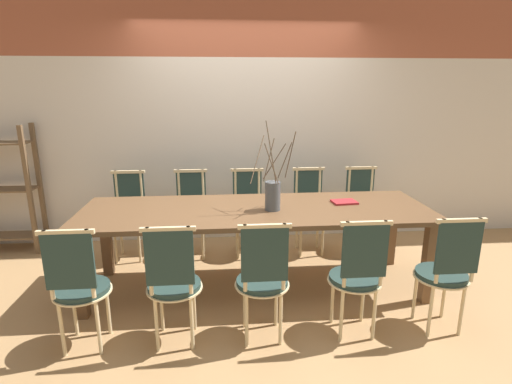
{
  "coord_description": "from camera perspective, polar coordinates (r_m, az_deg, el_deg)",
  "views": [
    {
      "loc": [
        -0.28,
        -3.35,
        1.8
      ],
      "look_at": [
        0.0,
        0.0,
        0.91
      ],
      "focal_mm": 28.0,
      "sensor_mm": 36.0,
      "label": 1
    }
  ],
  "objects": [
    {
      "name": "chair_far_rightend",
      "position": [
        4.61,
        14.92,
        -2.0
      ],
      "size": [
        0.4,
        0.4,
        0.93
      ],
      "rotation": [
        0.0,
        0.0,
        3.14
      ],
      "color": "#233833",
      "rests_on": "ground_plane"
    },
    {
      "name": "chair_near_leftend",
      "position": [
        3.03,
        -23.99,
        -11.93
      ],
      "size": [
        0.4,
        0.4,
        0.93
      ],
      "color": "#233833",
      "rests_on": "ground_plane"
    },
    {
      "name": "ground_plane",
      "position": [
        3.81,
        0.0,
        -13.32
      ],
      "size": [
        16.0,
        16.0,
        0.0
      ],
      "primitive_type": "plane",
      "color": "#A87F51"
    },
    {
      "name": "wall_rear",
      "position": [
        4.67,
        -1.39,
        12.42
      ],
      "size": [
        12.0,
        0.06,
        3.2
      ],
      "color": "beige",
      "rests_on": "ground_plane"
    },
    {
      "name": "chair_far_leftend",
      "position": [
        4.46,
        -17.72,
        -2.78
      ],
      "size": [
        0.4,
        0.4,
        0.93
      ],
      "rotation": [
        0.0,
        0.0,
        3.14
      ],
      "color": "#233833",
      "rests_on": "ground_plane"
    },
    {
      "name": "dining_table",
      "position": [
        3.54,
        0.0,
        -3.62
      ],
      "size": [
        3.07,
        0.98,
        0.76
      ],
      "color": "brown",
      "rests_on": "ground_plane"
    },
    {
      "name": "chair_near_center",
      "position": [
        2.87,
        0.98,
        -12.03
      ],
      "size": [
        0.4,
        0.4,
        0.93
      ],
      "color": "#233833",
      "rests_on": "ground_plane"
    },
    {
      "name": "vase_centerpiece",
      "position": [
        3.44,
        2.41,
        -0.35
      ],
      "size": [
        0.37,
        0.34,
        0.77
      ],
      "color": "#4C5156",
      "rests_on": "dining_table"
    },
    {
      "name": "chair_near_rightend",
      "position": [
        3.28,
        25.48,
        -9.99
      ],
      "size": [
        0.4,
        0.4,
        0.93
      ],
      "color": "#233833",
      "rests_on": "ground_plane"
    },
    {
      "name": "chair_near_right",
      "position": [
        3.01,
        14.27,
        -11.17
      ],
      "size": [
        0.4,
        0.4,
        0.93
      ],
      "color": "#233833",
      "rests_on": "ground_plane"
    },
    {
      "name": "chair_near_left",
      "position": [
        2.88,
        -11.75,
        -12.26
      ],
      "size": [
        0.4,
        0.4,
        0.93
      ],
      "color": "#233833",
      "rests_on": "ground_plane"
    },
    {
      "name": "book_stack",
      "position": [
        3.77,
        12.5,
        -1.39
      ],
      "size": [
        0.23,
        0.18,
        0.02
      ],
      "color": "maroon",
      "rests_on": "dining_table"
    },
    {
      "name": "chair_far_right",
      "position": [
        4.44,
        7.63,
        -2.24
      ],
      "size": [
        0.4,
        0.4,
        0.93
      ],
      "rotation": [
        0.0,
        0.0,
        3.14
      ],
      "color": "#233833",
      "rests_on": "ground_plane"
    },
    {
      "name": "chair_far_left",
      "position": [
        4.36,
        -9.23,
        -2.66
      ],
      "size": [
        0.4,
        0.4,
        0.93
      ],
      "rotation": [
        0.0,
        0.0,
        3.14
      ],
      "color": "#233833",
      "rests_on": "ground_plane"
    },
    {
      "name": "shelving_rack",
      "position": [
        5.15,
        -32.21,
        0.27
      ],
      "size": [
        0.67,
        0.31,
        1.42
      ],
      "color": "brown",
      "rests_on": "ground_plane"
    },
    {
      "name": "chair_far_center",
      "position": [
        4.35,
        -1.16,
        -2.49
      ],
      "size": [
        0.4,
        0.4,
        0.93
      ],
      "rotation": [
        0.0,
        0.0,
        3.14
      ],
      "color": "#233833",
      "rests_on": "ground_plane"
    }
  ]
}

